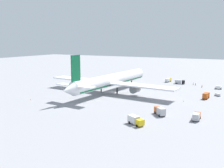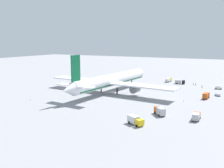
{
  "view_description": "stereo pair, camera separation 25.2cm",
  "coord_description": "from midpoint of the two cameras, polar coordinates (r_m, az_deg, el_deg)",
  "views": [
    {
      "loc": [
        -125.0,
        -65.65,
        28.87
      ],
      "look_at": [
        -5.62,
        -2.82,
        5.65
      ],
      "focal_mm": 40.4,
      "sensor_mm": 36.0,
      "label": 1
    },
    {
      "loc": [
        -124.88,
        -65.87,
        28.87
      ],
      "look_at": [
        -5.62,
        -2.82,
        5.65
      ],
      "focal_mm": 40.4,
      "sensor_mm": 36.0,
      "label": 2
    }
  ],
  "objects": [
    {
      "name": "ground_plane",
      "position": [
        144.11,
        0.1,
        -1.79
      ],
      "size": [
        600.0,
        600.0,
        0.0
      ],
      "primitive_type": "plane",
      "color": "gray"
    },
    {
      "name": "airliner",
      "position": [
        141.84,
        -0.15,
        0.8
      ],
      "size": [
        78.24,
        78.61,
        22.46
      ],
      "color": "white",
      "rests_on": "ground"
    },
    {
      "name": "service_truck_0",
      "position": [
        88.86,
        5.35,
        -8.14
      ],
      "size": [
        5.33,
        6.98,
        2.96
      ],
      "color": "yellow",
      "rests_on": "ground"
    },
    {
      "name": "service_truck_1",
      "position": [
        135.39,
        20.55,
        -2.46
      ],
      "size": [
        6.16,
        2.93,
        3.02
      ],
      "color": "#BF4C14",
      "rests_on": "ground"
    },
    {
      "name": "service_truck_2",
      "position": [
        98.39,
        18.59,
        -6.91
      ],
      "size": [
        5.96,
        2.72,
        2.71
      ],
      "color": "#BF4C14",
      "rests_on": "ground"
    },
    {
      "name": "service_truck_3",
      "position": [
        176.51,
        15.13,
        0.5
      ],
      "size": [
        3.52,
        6.82,
        2.65
      ],
      "color": "black",
      "rests_on": "ground"
    },
    {
      "name": "service_truck_4",
      "position": [
        183.26,
        12.67,
        0.92
      ],
      "size": [
        6.84,
        3.18,
        2.54
      ],
      "color": "yellow",
      "rests_on": "ground"
    },
    {
      "name": "service_truck_5",
      "position": [
        101.16,
        10.84,
        -5.99
      ],
      "size": [
        6.24,
        5.9,
        3.14
      ],
      "color": "#BF4C14",
      "rests_on": "ground"
    },
    {
      "name": "service_van",
      "position": [
        165.07,
        22.96,
        -0.73
      ],
      "size": [
        2.54,
        4.29,
        1.97
      ],
      "color": "white",
      "rests_on": "ground"
    },
    {
      "name": "baggage_cart_0",
      "position": [
        144.21,
        22.84,
        -2.24
      ],
      "size": [
        2.82,
        3.34,
        1.44
      ],
      "color": "#26598C",
      "rests_on": "ground"
    },
    {
      "name": "ground_worker_0",
      "position": [
        175.04,
        17.98,
        0.08
      ],
      "size": [
        0.56,
        0.56,
        1.71
      ],
      "color": "navy",
      "rests_on": "ground"
    },
    {
      "name": "ground_worker_1",
      "position": [
        166.53,
        19.75,
        -0.49
      ],
      "size": [
        0.51,
        0.51,
        1.72
      ],
      "color": "black",
      "rests_on": "ground"
    },
    {
      "name": "ground_worker_2",
      "position": [
        173.09,
        18.42,
        -0.04
      ],
      "size": [
        0.52,
        0.52,
        1.76
      ],
      "color": "navy",
      "rests_on": "ground"
    },
    {
      "name": "traffic_cone_0",
      "position": [
        185.52,
        1.2,
        0.9
      ],
      "size": [
        0.36,
        0.36,
        0.55
      ],
      "primitive_type": "cone",
      "color": "orange",
      "rests_on": "ground"
    },
    {
      "name": "traffic_cone_1",
      "position": [
        131.18,
        -17.93,
        -3.31
      ],
      "size": [
        0.36,
        0.36,
        0.55
      ],
      "primitive_type": "cone",
      "color": "orange",
      "rests_on": "ground"
    },
    {
      "name": "traffic_cone_2",
      "position": [
        187.27,
        -4.42,
        0.95
      ],
      "size": [
        0.36,
        0.36,
        0.55
      ],
      "primitive_type": "cone",
      "color": "orange",
      "rests_on": "ground"
    },
    {
      "name": "traffic_cone_3",
      "position": [
        126.28,
        15.96,
        -3.71
      ],
      "size": [
        0.36,
        0.36,
        0.55
      ],
      "primitive_type": "cone",
      "color": "orange",
      "rests_on": "ground"
    }
  ]
}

